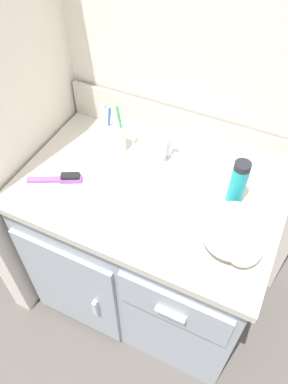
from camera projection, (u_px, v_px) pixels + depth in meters
The scene contains 10 objects.
ground_plane at pixel (146, 292), 1.80m from camera, with size 6.00×6.00×0.00m, color #4C4742.
wall_back at pixel (193, 44), 1.16m from camera, with size 1.06×0.08×2.20m, color beige.
wall_left at pixel (0, 57), 1.11m from camera, with size 0.08×0.63×2.20m, color beige.
vanity at pixel (146, 249), 1.50m from camera, with size 0.88×0.57×0.74m.
backsplash at pixel (179, 128), 1.35m from camera, with size 0.88×0.02×0.14m.
sink_faucet at pixel (168, 150), 1.30m from camera, with size 0.09×0.09×0.14m.
toothbrush_cup at pixel (116, 137), 1.33m from camera, with size 0.08×0.07×0.20m.
shaving_cream_can at pixel (238, 183), 1.15m from camera, with size 0.05×0.05×0.16m.
hairbrush at pixel (62, 178), 1.26m from camera, with size 0.18×0.11×0.03m.
hand_towel at pixel (236, 234), 1.08m from camera, with size 0.19×0.21×0.09m.
Camera 1 is at (0.35, -0.75, 1.67)m, focal length 35.00 mm.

